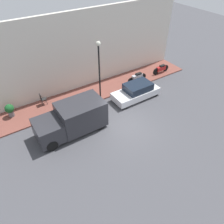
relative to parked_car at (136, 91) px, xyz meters
name	(u,v)px	position (x,y,z in m)	size (l,w,h in m)	color
ground_plane	(126,126)	(-2.41, 2.80, -0.62)	(60.00, 60.00, 0.00)	#47474C
sidewalk	(92,93)	(2.54, 2.80, -0.57)	(2.63, 19.32, 0.10)	brown
building_facade	(81,52)	(4.00, 2.80, 2.59)	(0.30, 19.32, 6.42)	silver
parked_car	(136,91)	(0.00, 0.00, 0.00)	(1.66, 3.94, 1.30)	silver
delivery_van	(72,119)	(-0.73, 6.07, 0.43)	(2.07, 4.69, 2.06)	#2D2D33
motorcycle_red	(161,69)	(1.90, -4.51, -0.09)	(0.30, 1.90, 0.78)	#B21E1E
scooter_silver	(137,77)	(1.84, -1.54, -0.07)	(0.30, 2.01, 0.83)	#B7B7BF
streetlamp	(99,62)	(1.63, 2.46, 2.62)	(0.35, 0.35, 4.70)	black
potted_plant	(10,110)	(3.06, 9.26, 0.08)	(0.65, 0.65, 1.02)	slate
cafe_chair	(42,99)	(3.18, 6.79, 0.03)	(0.40, 0.40, 0.96)	#262626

